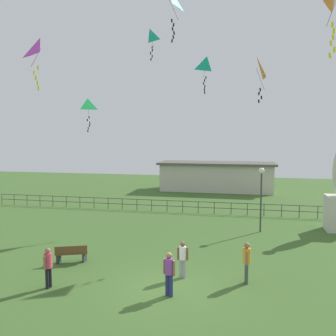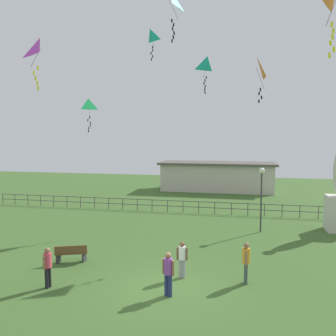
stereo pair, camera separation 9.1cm
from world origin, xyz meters
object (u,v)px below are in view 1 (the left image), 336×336
(person_2, at_px, (183,257))
(kite_1, at_px, (169,1))
(person_0, at_px, (169,271))
(kite_6, at_px, (40,50))
(kite_0, at_px, (150,36))
(kite_4, at_px, (88,107))
(kite_5, at_px, (256,70))
(lamppost, at_px, (261,185))
(person_1, at_px, (247,260))
(kite_2, at_px, (207,65))
(park_bench, at_px, (71,253))
(person_3, at_px, (48,265))

(person_2, xyz_separation_m, kite_1, (-1.78, 5.79, 12.72))
(person_0, xyz_separation_m, kite_6, (-6.20, 1.87, 8.83))
(kite_0, relative_size, kite_4, 0.84)
(kite_4, height_order, kite_5, kite_5)
(lamppost, distance_m, kite_0, 13.46)
(lamppost, relative_size, kite_4, 1.53)
(kite_1, relative_size, kite_6, 1.33)
(kite_0, bearing_deg, person_2, -68.74)
(person_1, relative_size, kite_6, 0.75)
(person_1, xyz_separation_m, kite_4, (-12.57, 12.46, 7.45))
(kite_1, distance_m, kite_6, 8.30)
(lamppost, xyz_separation_m, kite_6, (-10.02, -8.07, 6.81))
(kite_0, xyz_separation_m, kite_2, (4.13, 0.79, -2.08))
(lamppost, bearing_deg, kite_5, -109.38)
(kite_0, height_order, kite_1, kite_1)
(person_2, bearing_deg, person_1, -0.40)
(park_bench, height_order, kite_2, kite_2)
(kite_6, bearing_deg, kite_5, 34.95)
(kite_1, bearing_deg, kite_4, 140.74)
(lamppost, distance_m, person_2, 9.14)
(kite_2, distance_m, kite_4, 10.07)
(kite_0, relative_size, kite_6, 0.98)
(lamppost, xyz_separation_m, park_bench, (-9.10, -7.47, -2.53))
(kite_6, bearing_deg, park_bench, 33.20)
(person_2, bearing_deg, person_3, -157.49)
(person_1, xyz_separation_m, kite_5, (0.46, 6.74, 8.84))
(person_0, xyz_separation_m, kite_2, (-0.05, 13.89, 10.29))
(park_bench, xyz_separation_m, person_2, (5.49, -0.67, 0.45))
(person_0, height_order, kite_5, kite_5)
(person_0, height_order, person_1, person_1)
(kite_0, bearing_deg, person_0, -72.30)
(person_2, bearing_deg, kite_5, 65.15)
(kite_6, bearing_deg, person_3, -57.67)
(person_0, xyz_separation_m, person_1, (2.86, 1.79, 0.01))
(person_1, relative_size, person_2, 1.08)
(park_bench, bearing_deg, kite_4, 110.62)
(person_3, bearing_deg, person_1, 15.07)
(person_3, distance_m, kite_2, 18.17)
(kite_4, xyz_separation_m, kite_6, (3.50, -12.38, 1.37))
(kite_2, bearing_deg, park_bench, -114.62)
(person_0, xyz_separation_m, kite_5, (3.33, 8.53, 8.85))
(person_1, bearing_deg, kite_4, 135.24)
(kite_1, bearing_deg, kite_5, 10.80)
(kite_2, bearing_deg, kite_0, -169.21)
(kite_6, bearing_deg, person_0, -16.82)
(person_3, relative_size, kite_0, 0.73)
(lamppost, distance_m, person_0, 10.85)
(kite_2, xyz_separation_m, kite_5, (3.38, -5.35, -1.44))
(kite_1, distance_m, kite_2, 6.88)
(person_2, distance_m, kite_6, 10.96)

